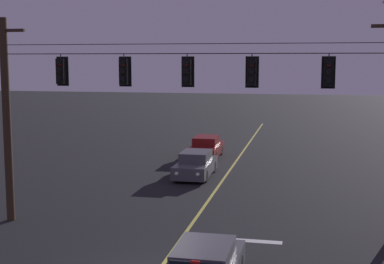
{
  "coord_description": "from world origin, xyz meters",
  "views": [
    {
      "loc": [
        4.31,
        -14.74,
        6.43
      ],
      "look_at": [
        0.0,
        5.84,
        3.66
      ],
      "focal_mm": 51.42,
      "sensor_mm": 36.0,
      "label": 1
    }
  ],
  "objects_px": {
    "car_oncoming_lead": "(196,165)",
    "car_oncoming_trailing": "(206,148)",
    "traffic_light_centre": "(187,72)",
    "traffic_light_right_inner": "(252,72)",
    "traffic_light_left_inner": "(124,71)",
    "traffic_light_rightmost": "(329,72)",
    "traffic_light_leftmost": "(61,71)"
  },
  "relations": [
    {
      "from": "car_oncoming_lead",
      "to": "car_oncoming_trailing",
      "type": "xyz_separation_m",
      "value": [
        -0.49,
        5.95,
        0.0
      ]
    },
    {
      "from": "traffic_light_centre",
      "to": "traffic_light_right_inner",
      "type": "relative_size",
      "value": 1.0
    },
    {
      "from": "traffic_light_left_inner",
      "to": "traffic_light_rightmost",
      "type": "distance_m",
      "value": 7.39
    },
    {
      "from": "traffic_light_centre",
      "to": "traffic_light_rightmost",
      "type": "relative_size",
      "value": 1.0
    },
    {
      "from": "traffic_light_rightmost",
      "to": "car_oncoming_trailing",
      "type": "xyz_separation_m",
      "value": [
        -7.15,
        15.75,
        -5.35
      ]
    },
    {
      "from": "car_oncoming_trailing",
      "to": "traffic_light_right_inner",
      "type": "bearing_deg",
      "value": -74.03
    },
    {
      "from": "traffic_light_rightmost",
      "to": "car_oncoming_trailing",
      "type": "relative_size",
      "value": 0.28
    },
    {
      "from": "traffic_light_centre",
      "to": "car_oncoming_lead",
      "type": "bearing_deg",
      "value": 99.65
    },
    {
      "from": "traffic_light_left_inner",
      "to": "traffic_light_rightmost",
      "type": "height_order",
      "value": "same"
    },
    {
      "from": "traffic_light_left_inner",
      "to": "car_oncoming_lead",
      "type": "bearing_deg",
      "value": 85.71
    },
    {
      "from": "traffic_light_leftmost",
      "to": "traffic_light_rightmost",
      "type": "height_order",
      "value": "same"
    },
    {
      "from": "traffic_light_right_inner",
      "to": "traffic_light_rightmost",
      "type": "distance_m",
      "value": 2.64
    },
    {
      "from": "traffic_light_centre",
      "to": "traffic_light_right_inner",
      "type": "distance_m",
      "value": 2.35
    },
    {
      "from": "traffic_light_rightmost",
      "to": "car_oncoming_lead",
      "type": "height_order",
      "value": "traffic_light_rightmost"
    },
    {
      "from": "traffic_light_right_inner",
      "to": "car_oncoming_lead",
      "type": "height_order",
      "value": "traffic_light_right_inner"
    },
    {
      "from": "traffic_light_leftmost",
      "to": "traffic_light_centre",
      "type": "distance_m",
      "value": 4.92
    },
    {
      "from": "traffic_light_leftmost",
      "to": "traffic_light_centre",
      "type": "bearing_deg",
      "value": 0.0
    },
    {
      "from": "traffic_light_leftmost",
      "to": "car_oncoming_lead",
      "type": "xyz_separation_m",
      "value": [
        3.26,
        9.81,
        -5.35
      ]
    },
    {
      "from": "traffic_light_left_inner",
      "to": "car_oncoming_trailing",
      "type": "height_order",
      "value": "traffic_light_left_inner"
    },
    {
      "from": "traffic_light_right_inner",
      "to": "traffic_light_centre",
      "type": "bearing_deg",
      "value": 180.0
    },
    {
      "from": "traffic_light_left_inner",
      "to": "traffic_light_rightmost",
      "type": "xyz_separation_m",
      "value": [
        7.39,
        0.0,
        0.0
      ]
    },
    {
      "from": "traffic_light_rightmost",
      "to": "car_oncoming_trailing",
      "type": "height_order",
      "value": "traffic_light_rightmost"
    },
    {
      "from": "traffic_light_left_inner",
      "to": "traffic_light_centre",
      "type": "height_order",
      "value": "same"
    },
    {
      "from": "traffic_light_leftmost",
      "to": "car_oncoming_trailing",
      "type": "height_order",
      "value": "traffic_light_leftmost"
    },
    {
      "from": "traffic_light_leftmost",
      "to": "traffic_light_centre",
      "type": "height_order",
      "value": "same"
    },
    {
      "from": "car_oncoming_lead",
      "to": "traffic_light_right_inner",
      "type": "bearing_deg",
      "value": -67.74
    },
    {
      "from": "traffic_light_centre",
      "to": "traffic_light_rightmost",
      "type": "bearing_deg",
      "value": 0.0
    },
    {
      "from": "traffic_light_left_inner",
      "to": "car_oncoming_trailing",
      "type": "relative_size",
      "value": 0.28
    },
    {
      "from": "traffic_light_centre",
      "to": "traffic_light_leftmost",
      "type": "bearing_deg",
      "value": 180.0
    },
    {
      "from": "traffic_light_left_inner",
      "to": "car_oncoming_lead",
      "type": "height_order",
      "value": "traffic_light_left_inner"
    },
    {
      "from": "traffic_light_centre",
      "to": "car_oncoming_trailing",
      "type": "relative_size",
      "value": 0.28
    },
    {
      "from": "traffic_light_left_inner",
      "to": "traffic_light_right_inner",
      "type": "xyz_separation_m",
      "value": [
        4.75,
        0.0,
        0.0
      ]
    }
  ]
}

